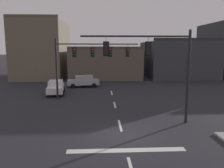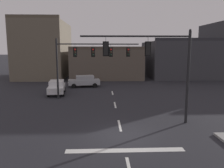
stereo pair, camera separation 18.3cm
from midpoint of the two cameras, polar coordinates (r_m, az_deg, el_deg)
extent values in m
plane|color=#232328|center=(14.55, 2.35, -12.94)|extent=(400.00, 400.00, 0.00)
cube|color=silver|center=(12.73, 3.21, -16.26)|extent=(6.40, 0.50, 0.01)
cube|color=silver|center=(16.42, 1.70, -10.34)|extent=(0.16, 2.40, 0.01)
cube|color=silver|center=(22.16, 0.45, -5.24)|extent=(0.16, 2.40, 0.01)
cube|color=silver|center=(28.01, -0.27, -2.25)|extent=(0.16, 2.40, 0.01)
cylinder|color=black|center=(17.17, 18.22, 1.40)|extent=(0.20, 0.20, 6.61)
cylinder|color=black|center=(16.11, 5.66, 11.84)|extent=(7.63, 0.19, 0.12)
sphere|color=black|center=(17.09, 18.78, 12.63)|extent=(0.18, 0.18, 0.18)
cylinder|color=#56565B|center=(16.25, 8.78, 10.92)|extent=(0.03, 0.03, 0.35)
cube|color=black|center=(16.24, 8.73, 8.72)|extent=(0.30, 0.24, 0.90)
sphere|color=red|center=(16.37, 8.66, 9.71)|extent=(0.20, 0.20, 0.20)
sphere|color=#2D2314|center=(16.36, 8.64, 8.72)|extent=(0.20, 0.20, 0.20)
sphere|color=black|center=(16.37, 8.61, 7.74)|extent=(0.20, 0.20, 0.20)
cube|color=black|center=(16.22, 8.74, 8.72)|extent=(0.42, 0.03, 1.02)
cylinder|color=#56565B|center=(15.95, -1.82, 11.06)|extent=(0.03, 0.03, 0.35)
cube|color=black|center=(15.94, -1.81, 8.81)|extent=(0.30, 0.24, 0.90)
sphere|color=red|center=(16.07, -1.82, 9.82)|extent=(0.20, 0.20, 0.20)
sphere|color=#2D2314|center=(16.07, -1.82, 8.81)|extent=(0.20, 0.20, 0.20)
sphere|color=black|center=(16.07, -1.81, 7.81)|extent=(0.20, 0.20, 0.20)
cube|color=black|center=(15.92, -1.81, 8.81)|extent=(0.42, 0.03, 1.02)
cylinder|color=black|center=(24.92, -13.92, 3.50)|extent=(0.20, 0.20, 6.38)
cylinder|color=black|center=(24.71, -3.81, 9.97)|extent=(8.79, 0.80, 0.12)
sphere|color=black|center=(24.84, -14.21, 10.96)|extent=(0.18, 0.18, 0.18)
cylinder|color=#56565B|center=(24.68, -9.66, 9.32)|extent=(0.03, 0.03, 0.35)
cube|color=black|center=(24.68, -9.62, 7.87)|extent=(0.32, 0.26, 0.90)
sphere|color=red|center=(24.54, -9.65, 8.52)|extent=(0.20, 0.20, 0.20)
sphere|color=#2D2314|center=(24.55, -9.63, 7.87)|extent=(0.20, 0.20, 0.20)
sphere|color=black|center=(24.55, -9.62, 7.21)|extent=(0.20, 0.20, 0.20)
cube|color=black|center=(24.70, -9.62, 7.87)|extent=(0.42, 0.06, 1.02)
cylinder|color=#56565B|center=(24.68, -5.16, 9.41)|extent=(0.03, 0.03, 0.35)
cube|color=black|center=(24.68, -5.13, 7.96)|extent=(0.32, 0.26, 0.90)
sphere|color=red|center=(24.55, -5.13, 8.61)|extent=(0.20, 0.20, 0.20)
sphere|color=#2D2314|center=(24.55, -5.12, 7.95)|extent=(0.20, 0.20, 0.20)
sphere|color=black|center=(24.55, -5.11, 7.30)|extent=(0.20, 0.20, 0.20)
cube|color=black|center=(24.70, -5.14, 7.96)|extent=(0.42, 0.06, 1.02)
cylinder|color=#56565B|center=(24.83, -0.68, 9.44)|extent=(0.03, 0.03, 0.35)
cube|color=black|center=(24.83, -0.67, 8.00)|extent=(0.32, 0.26, 0.90)
sphere|color=red|center=(24.70, -0.64, 8.65)|extent=(0.20, 0.20, 0.20)
sphere|color=#2D2314|center=(24.70, -0.64, 7.99)|extent=(0.20, 0.20, 0.20)
sphere|color=black|center=(24.71, -0.64, 7.34)|extent=(0.20, 0.20, 0.20)
cube|color=black|center=(24.85, -0.68, 8.00)|extent=(0.42, 0.06, 1.02)
cylinder|color=#56565B|center=(25.12, 3.72, 9.42)|extent=(0.03, 0.03, 0.35)
cube|color=black|center=(25.12, 3.71, 7.99)|extent=(0.32, 0.26, 0.90)
sphere|color=red|center=(24.99, 3.77, 8.63)|extent=(0.20, 0.20, 0.20)
sphere|color=#2D2314|center=(25.00, 3.77, 7.99)|extent=(0.20, 0.20, 0.20)
sphere|color=black|center=(25.00, 3.76, 7.34)|extent=(0.20, 0.20, 0.20)
cube|color=black|center=(25.14, 3.70, 7.99)|extent=(0.42, 0.06, 1.02)
cube|color=#9EA0A5|center=(32.55, -7.45, 0.48)|extent=(4.61, 2.39, 0.70)
cube|color=#9EA0A5|center=(32.47, -7.20, 1.59)|extent=(2.66, 1.92, 0.56)
cube|color=#2D3842|center=(32.44, -8.55, 1.52)|extent=(0.46, 1.54, 0.47)
cube|color=#2D3842|center=(32.57, -5.15, 1.61)|extent=(0.42, 1.54, 0.46)
cylinder|color=black|center=(31.71, -9.96, -0.49)|extent=(0.66, 0.31, 0.64)
cylinder|color=black|center=(33.39, -10.01, -0.03)|extent=(0.66, 0.31, 0.64)
cylinder|color=black|center=(31.88, -4.73, -0.34)|extent=(0.66, 0.31, 0.64)
cylinder|color=black|center=(33.56, -5.05, 0.12)|extent=(0.66, 0.31, 0.64)
sphere|color=silver|center=(31.92, -11.29, 0.31)|extent=(0.16, 0.16, 0.16)
sphere|color=silver|center=(33.06, -11.28, 0.60)|extent=(0.16, 0.16, 0.16)
cube|color=maroon|center=(32.73, -3.64, 0.73)|extent=(0.23, 1.36, 0.12)
cube|color=silver|center=(28.00, -14.09, -1.08)|extent=(2.28, 4.57, 0.70)
cube|color=silver|center=(28.04, -14.12, 0.24)|extent=(1.86, 2.63, 0.56)
cube|color=#2D3842|center=(27.29, -14.25, -0.03)|extent=(1.54, 0.41, 0.47)
cube|color=#2D3842|center=(29.20, -13.93, 0.55)|extent=(1.53, 0.38, 0.46)
cylinder|color=black|center=(26.58, -12.49, -2.37)|extent=(0.29, 0.66, 0.64)
cylinder|color=black|center=(26.73, -16.13, -2.45)|extent=(0.29, 0.66, 0.64)
cylinder|color=black|center=(29.43, -12.19, -1.28)|extent=(0.29, 0.66, 0.64)
cylinder|color=black|center=(29.57, -15.48, -1.36)|extent=(0.29, 0.66, 0.64)
sphere|color=silver|center=(25.80, -13.21, -1.76)|extent=(0.16, 0.16, 0.16)
sphere|color=silver|center=(25.91, -15.76, -1.82)|extent=(0.16, 0.16, 0.16)
cube|color=maroon|center=(30.13, -13.77, -0.22)|extent=(1.36, 0.19, 0.12)
cube|color=#665B4C|center=(45.69, -17.01, 8.13)|extent=(8.42, 13.66, 10.24)
cube|color=brown|center=(39.71, -19.72, 15.72)|extent=(8.42, 0.60, 0.50)
cube|color=brown|center=(42.63, -1.83, 5.12)|extent=(12.61, 10.01, 5.25)
cube|color=#493F35|center=(37.83, -1.71, 9.01)|extent=(12.61, 0.60, 0.50)
cube|color=#38383D|center=(46.65, 15.71, 6.01)|extent=(12.07, 13.32, 6.68)
cube|color=#2B2B30|center=(40.66, 18.81, 10.56)|extent=(12.07, 0.60, 0.50)
camera|label=1|loc=(0.09, -90.28, -0.04)|focal=36.44mm
camera|label=2|loc=(0.09, 89.72, 0.04)|focal=36.44mm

